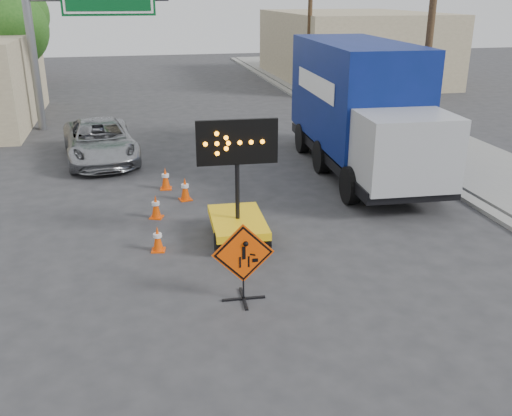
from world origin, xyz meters
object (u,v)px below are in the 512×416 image
object	(u,v)px
pickup_truck	(100,141)
box_truck	(360,115)
arrow_board	(238,214)
construction_sign	(243,261)

from	to	relation	value
pickup_truck	box_truck	bearing A→B (deg)	-27.94
arrow_board	box_truck	bearing A→B (deg)	46.10
arrow_board	box_truck	xyz separation A→B (m)	(5.18, 4.95, 1.28)
construction_sign	box_truck	world-z (taller)	box_truck
arrow_board	box_truck	world-z (taller)	box_truck
construction_sign	pickup_truck	xyz separation A→B (m)	(-3.16, 11.27, -0.15)
construction_sign	box_truck	size ratio (longest dim) A/B	0.18
construction_sign	box_truck	xyz separation A→B (m)	(5.63, 7.93, 1.08)
arrow_board	construction_sign	bearing A→B (deg)	-96.20
construction_sign	pickup_truck	size ratio (longest dim) A/B	0.32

